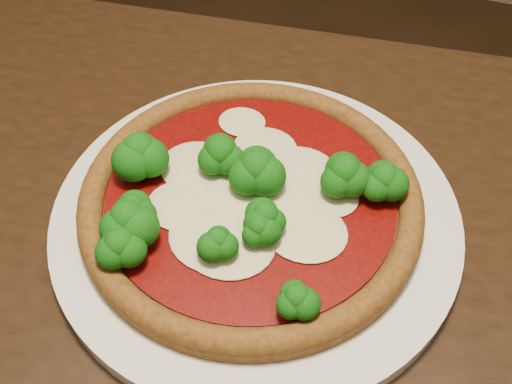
% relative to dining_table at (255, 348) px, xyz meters
% --- Properties ---
extents(dining_table, '(1.41, 0.90, 0.75)m').
position_rel_dining_table_xyz_m(dining_table, '(0.00, 0.00, 0.00)').
color(dining_table, black).
rests_on(dining_table, floor).
extents(plate, '(0.36, 0.36, 0.02)m').
position_rel_dining_table_xyz_m(plate, '(-0.02, 0.07, 0.10)').
color(plate, silver).
rests_on(plate, dining_table).
extents(pizza, '(0.30, 0.30, 0.06)m').
position_rel_dining_table_xyz_m(pizza, '(-0.03, 0.07, 0.13)').
color(pizza, brown).
rests_on(pizza, plate).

